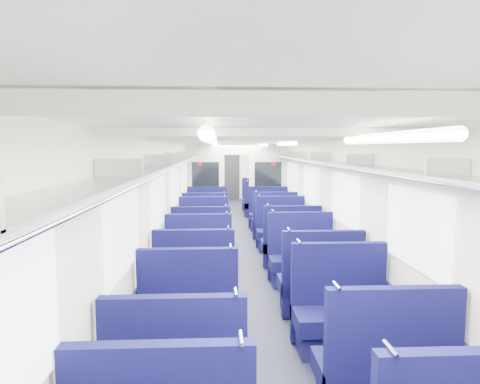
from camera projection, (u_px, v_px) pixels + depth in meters
floor at (242, 248)px, 9.29m from camera, size 2.80×18.00×0.01m
ceiling at (242, 140)px, 9.04m from camera, size 2.80×18.00×0.01m
wall_left at (177, 195)px, 9.10m from camera, size 0.02×18.00×2.35m
dado_left at (179, 233)px, 9.18m from camera, size 0.03×17.90×0.70m
wall_right at (306, 195)px, 9.24m from camera, size 0.02×18.00×2.35m
dado_right at (305, 232)px, 9.32m from camera, size 0.03×17.90×0.70m
wall_far at (231, 172)px, 18.11m from camera, size 2.80×0.02×2.35m
luggage_rack_left at (185, 158)px, 9.02m from camera, size 0.36×17.40×0.18m
luggage_rack_right at (298, 158)px, 9.14m from camera, size 0.36×17.40×0.18m
windows at (243, 186)px, 8.69m from camera, size 2.78×15.60×0.75m
ceiling_fittings at (243, 143)px, 8.79m from camera, size 2.70×16.06×0.11m
end_door at (231, 176)px, 18.06m from camera, size 0.75×0.06×2.00m
bulkhead at (237, 182)px, 11.86m from camera, size 2.80×0.10×2.35m
seat_5 at (384, 376)px, 3.41m from camera, size 1.06×0.59×1.18m
seat_6 at (187, 326)px, 4.35m from camera, size 1.06×0.59×1.18m
seat_7 at (341, 316)px, 4.62m from camera, size 1.06×0.59×1.18m
seat_8 at (195, 285)px, 5.66m from camera, size 1.06×0.59×1.18m
seat_9 at (320, 287)px, 5.59m from camera, size 1.06×0.59×1.18m
seat_10 at (198, 265)px, 6.64m from camera, size 1.06×0.59×1.18m
seat_11 at (301, 261)px, 6.84m from camera, size 1.06×0.59×1.18m
seat_12 at (201, 248)px, 7.77m from camera, size 1.06×0.59×1.18m
seat_13 at (291, 246)px, 7.87m from camera, size 1.06×0.59×1.18m
seat_14 at (204, 234)px, 9.01m from camera, size 1.06×0.59×1.18m
seat_15 at (281, 233)px, 9.11m from camera, size 1.06×0.59×1.18m
seat_16 at (205, 225)px, 10.06m from camera, size 1.06×0.59×1.18m
seat_17 at (274, 224)px, 10.24m from camera, size 1.06×0.59×1.18m
seat_18 at (207, 216)px, 11.32m from camera, size 1.06×0.59×1.18m
seat_19 at (269, 216)px, 11.35m from camera, size 1.06×0.59×1.18m
seat_20 at (209, 206)px, 13.25m from camera, size 1.06×0.59×1.18m
seat_21 at (261, 205)px, 13.48m from camera, size 1.06×0.59×1.18m
seat_22 at (210, 201)px, 14.53m from camera, size 1.06×0.59×1.18m
seat_23 at (258, 201)px, 14.58m from camera, size 1.06×0.59×1.18m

